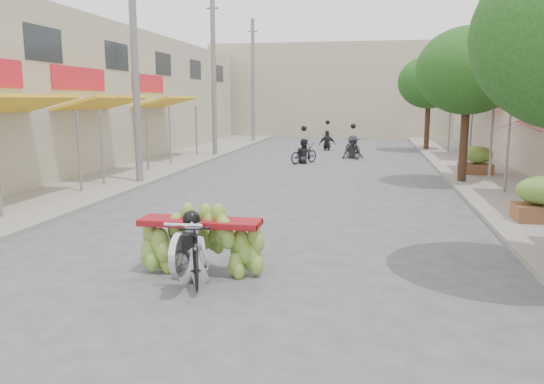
% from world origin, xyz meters
% --- Properties ---
extents(ground, '(120.00, 120.00, 0.00)m').
position_xyz_m(ground, '(0.00, 0.00, 0.00)').
color(ground, '#59585D').
rests_on(ground, ground).
extents(sidewalk_left, '(4.00, 60.00, 0.12)m').
position_xyz_m(sidewalk_left, '(-7.00, 15.00, 0.06)').
color(sidewalk_left, gray).
rests_on(sidewalk_left, ground).
extents(sidewalk_right, '(4.00, 60.00, 0.12)m').
position_xyz_m(sidewalk_right, '(7.00, 15.00, 0.06)').
color(sidewalk_right, gray).
rests_on(sidewalk_right, ground).
extents(shophouse_row_left, '(9.77, 40.00, 6.00)m').
position_xyz_m(shophouse_row_left, '(-11.98, 13.98, 3.00)').
color(shophouse_row_left, '#B5A98F').
rests_on(shophouse_row_left, ground).
extents(far_building, '(20.00, 6.00, 7.00)m').
position_xyz_m(far_building, '(0.00, 38.00, 3.50)').
color(far_building, '#B5A98F').
rests_on(far_building, ground).
extents(utility_pole_mid, '(0.60, 0.24, 8.00)m').
position_xyz_m(utility_pole_mid, '(-5.40, 12.00, 4.03)').
color(utility_pole_mid, slate).
rests_on(utility_pole_mid, ground).
extents(utility_pole_far, '(0.60, 0.24, 8.00)m').
position_xyz_m(utility_pole_far, '(-5.40, 21.00, 4.03)').
color(utility_pole_far, slate).
rests_on(utility_pole_far, ground).
extents(utility_pole_back, '(0.60, 0.24, 8.00)m').
position_xyz_m(utility_pole_back, '(-5.40, 30.00, 4.03)').
color(utility_pole_back, slate).
rests_on(utility_pole_back, ground).
extents(street_tree_mid, '(3.40, 3.40, 5.25)m').
position_xyz_m(street_tree_mid, '(5.40, 14.00, 3.78)').
color(street_tree_mid, '#3A2719').
rests_on(street_tree_mid, ground).
extents(street_tree_far, '(3.40, 3.40, 5.25)m').
position_xyz_m(street_tree_far, '(5.40, 26.00, 3.78)').
color(street_tree_far, '#3A2719').
rests_on(street_tree_far, ground).
extents(produce_crate_mid, '(1.20, 0.88, 1.16)m').
position_xyz_m(produce_crate_mid, '(6.20, 8.00, 0.71)').
color(produce_crate_mid, brown).
rests_on(produce_crate_mid, ground).
extents(produce_crate_far, '(1.20, 0.88, 1.16)m').
position_xyz_m(produce_crate_far, '(6.20, 16.00, 0.71)').
color(produce_crate_far, brown).
rests_on(produce_crate_far, ground).
extents(banana_motorbike, '(2.20, 1.87, 1.93)m').
position_xyz_m(banana_motorbike, '(-0.43, 3.17, 0.66)').
color(banana_motorbike, black).
rests_on(banana_motorbike, ground).
extents(pedestrian, '(0.95, 0.80, 1.65)m').
position_xyz_m(pedestrian, '(5.97, 15.88, 0.95)').
color(pedestrian, white).
rests_on(pedestrian, ground).
extents(bg_motorbike_a, '(1.37, 1.65, 1.95)m').
position_xyz_m(bg_motorbike_a, '(-0.65, 19.03, 0.75)').
color(bg_motorbike_a, black).
rests_on(bg_motorbike_a, ground).
extents(bg_motorbike_b, '(1.22, 1.86, 1.95)m').
position_xyz_m(bg_motorbike_b, '(1.47, 21.43, 0.83)').
color(bg_motorbike_b, black).
rests_on(bg_motorbike_b, ground).
extents(bg_motorbike_c, '(1.06, 1.62, 1.95)m').
position_xyz_m(bg_motorbike_c, '(-0.10, 25.57, 0.81)').
color(bg_motorbike_c, black).
rests_on(bg_motorbike_c, ground).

